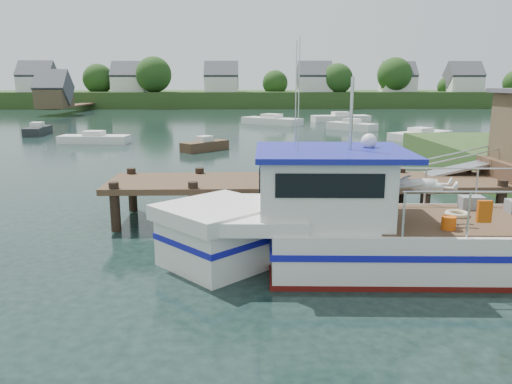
{
  "coord_description": "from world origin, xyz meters",
  "views": [
    {
      "loc": [
        -1.46,
        -16.85,
        4.7
      ],
      "look_at": [
        -1.0,
        -1.5,
        1.3
      ],
      "focal_mm": 35.0,
      "sensor_mm": 36.0,
      "label": 1
    }
  ],
  "objects_px": {
    "moored_d": "(272,121)",
    "moored_b": "(352,126)",
    "dock": "(472,155)",
    "moored_a": "(94,139)",
    "lobster_boat": "(378,228)",
    "moored_far": "(341,118)",
    "moored_rowboat": "(205,145)",
    "moored_e": "(38,130)",
    "moored_c": "(421,135)"
  },
  "relations": [
    {
      "from": "moored_d",
      "to": "moored_b",
      "type": "bearing_deg",
      "value": -62.51
    },
    {
      "from": "dock",
      "to": "moored_a",
      "type": "height_order",
      "value": "dock"
    },
    {
      "from": "dock",
      "to": "lobster_boat",
      "type": "height_order",
      "value": "lobster_boat"
    },
    {
      "from": "moored_b",
      "to": "moored_d",
      "type": "height_order",
      "value": "moored_d"
    },
    {
      "from": "moored_far",
      "to": "moored_d",
      "type": "height_order",
      "value": "moored_d"
    },
    {
      "from": "moored_rowboat",
      "to": "moored_e",
      "type": "distance_m",
      "value": 19.33
    },
    {
      "from": "moored_far",
      "to": "moored_d",
      "type": "relative_size",
      "value": 1.03
    },
    {
      "from": "lobster_boat",
      "to": "moored_b",
      "type": "bearing_deg",
      "value": 81.26
    },
    {
      "from": "lobster_boat",
      "to": "moored_a",
      "type": "bearing_deg",
      "value": 121.64
    },
    {
      "from": "moored_d",
      "to": "moored_e",
      "type": "distance_m",
      "value": 24.26
    },
    {
      "from": "moored_far",
      "to": "moored_b",
      "type": "xyz_separation_m",
      "value": [
        -1.0,
        -10.71,
        -0.01
      ]
    },
    {
      "from": "moored_far",
      "to": "dock",
      "type": "bearing_deg",
      "value": -117.18
    },
    {
      "from": "lobster_boat",
      "to": "moored_c",
      "type": "distance_m",
      "value": 31.45
    },
    {
      "from": "moored_d",
      "to": "moored_e",
      "type": "bearing_deg",
      "value": -174.68
    },
    {
      "from": "moored_b",
      "to": "moored_c",
      "type": "xyz_separation_m",
      "value": [
        4.06,
        -8.08,
        -0.07
      ]
    },
    {
      "from": "moored_far",
      "to": "moored_e",
      "type": "xyz_separation_m",
      "value": [
        -30.39,
        -14.48,
        -0.01
      ]
    },
    {
      "from": "lobster_boat",
      "to": "moored_rowboat",
      "type": "xyz_separation_m",
      "value": [
        -6.04,
        22.48,
        -0.66
      ]
    },
    {
      "from": "moored_b",
      "to": "moored_e",
      "type": "xyz_separation_m",
      "value": [
        -29.39,
        -3.78,
        0.01
      ]
    },
    {
      "from": "lobster_boat",
      "to": "moored_a",
      "type": "xyz_separation_m",
      "value": [
        -14.96,
        26.97,
        -0.68
      ]
    },
    {
      "from": "lobster_boat",
      "to": "moored_d",
      "type": "bearing_deg",
      "value": 92.71
    },
    {
      "from": "moored_a",
      "to": "moored_far",
      "type": "bearing_deg",
      "value": 65.94
    },
    {
      "from": "lobster_boat",
      "to": "moored_b",
      "type": "relative_size",
      "value": 2.41
    },
    {
      "from": "dock",
      "to": "lobster_boat",
      "type": "distance_m",
      "value": 6.57
    },
    {
      "from": "moored_far",
      "to": "moored_a",
      "type": "bearing_deg",
      "value": -159.96
    },
    {
      "from": "dock",
      "to": "moored_a",
      "type": "relative_size",
      "value": 3.07
    },
    {
      "from": "moored_rowboat",
      "to": "moored_far",
      "type": "relative_size",
      "value": 0.47
    },
    {
      "from": "lobster_boat",
      "to": "moored_far",
      "type": "distance_m",
      "value": 48.77
    },
    {
      "from": "lobster_boat",
      "to": "moored_a",
      "type": "height_order",
      "value": "lobster_boat"
    },
    {
      "from": "lobster_boat",
      "to": "moored_b",
      "type": "height_order",
      "value": "lobster_boat"
    },
    {
      "from": "dock",
      "to": "moored_b",
      "type": "relative_size",
      "value": 3.34
    },
    {
      "from": "moored_e",
      "to": "moored_c",
      "type": "bearing_deg",
      "value": -21.42
    },
    {
      "from": "moored_e",
      "to": "moored_far",
      "type": "bearing_deg",
      "value": 11.39
    },
    {
      "from": "dock",
      "to": "moored_c",
      "type": "relative_size",
      "value": 2.7
    },
    {
      "from": "lobster_boat",
      "to": "moored_c",
      "type": "bearing_deg",
      "value": 71.06
    },
    {
      "from": "moored_b",
      "to": "moored_far",
      "type": "bearing_deg",
      "value": 98.42
    },
    {
      "from": "moored_b",
      "to": "moored_rowboat",
      "type": "bearing_deg",
      "value": -118.61
    },
    {
      "from": "moored_far",
      "to": "moored_c",
      "type": "xyz_separation_m",
      "value": [
        3.05,
        -18.79,
        -0.08
      ]
    },
    {
      "from": "dock",
      "to": "moored_c",
      "type": "height_order",
      "value": "dock"
    },
    {
      "from": "lobster_boat",
      "to": "moored_rowboat",
      "type": "distance_m",
      "value": 23.29
    },
    {
      "from": "moored_b",
      "to": "moored_d",
      "type": "bearing_deg",
      "value": 151.8
    },
    {
      "from": "moored_c",
      "to": "moored_e",
      "type": "distance_m",
      "value": 33.72
    },
    {
      "from": "lobster_boat",
      "to": "moored_a",
      "type": "distance_m",
      "value": 30.85
    },
    {
      "from": "lobster_boat",
      "to": "moored_rowboat",
      "type": "height_order",
      "value": "lobster_boat"
    },
    {
      "from": "moored_d",
      "to": "moored_e",
      "type": "height_order",
      "value": "moored_d"
    },
    {
      "from": "moored_a",
      "to": "moored_e",
      "type": "bearing_deg",
      "value": 160.58
    },
    {
      "from": "dock",
      "to": "moored_e",
      "type": "xyz_separation_m",
      "value": [
        -26.36,
        28.88,
        -1.82
      ]
    },
    {
      "from": "dock",
      "to": "moored_a",
      "type": "bearing_deg",
      "value": 131.05
    },
    {
      "from": "lobster_boat",
      "to": "dock",
      "type": "bearing_deg",
      "value": 48.85
    },
    {
      "from": "moored_d",
      "to": "dock",
      "type": "bearing_deg",
      "value": -103.99
    },
    {
      "from": "moored_a",
      "to": "moored_c",
      "type": "bearing_deg",
      "value": 28.93
    }
  ]
}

